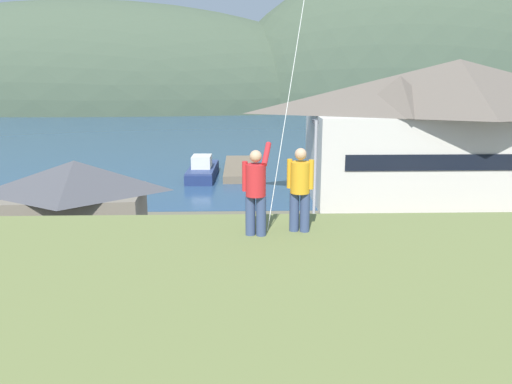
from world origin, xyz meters
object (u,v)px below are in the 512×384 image
object	(u,v)px
harbor_lodge	(455,126)
wharf_dock	(241,168)
parked_car_front_row_silver	(465,253)
person_kite_flyer	(256,189)
parking_light_pole	(315,174)
moored_boat_wharfside	(203,170)
parked_car_mid_row_center	(119,317)
parked_car_back_row_right	(489,301)
person_companion	(300,187)
storage_shed_near_lot	(78,213)

from	to	relation	value
harbor_lodge	wharf_dock	xyz separation A→B (m)	(-16.02, 11.01, -5.21)
parked_car_front_row_silver	person_kite_flyer	size ratio (longest dim) A/B	2.29
harbor_lodge	parking_light_pole	bearing A→B (deg)	-138.31
moored_boat_wharfside	wharf_dock	bearing A→B (deg)	37.21
parked_car_mid_row_center	parked_car_front_row_silver	world-z (taller)	same
harbor_lodge	parked_car_front_row_silver	bearing A→B (deg)	-109.20
moored_boat_wharfside	parked_car_front_row_silver	size ratio (longest dim) A/B	1.78
person_kite_flyer	parked_car_back_row_right	bearing A→B (deg)	40.84
moored_boat_wharfside	parked_car_front_row_silver	world-z (taller)	moored_boat_wharfside
parked_car_mid_row_center	person_companion	xyz separation A→B (m)	(5.60, -6.76, 6.29)
parked_car_mid_row_center	person_kite_flyer	xyz separation A→B (m)	(4.69, -6.99, 6.30)
parked_car_back_row_right	parked_car_front_row_silver	distance (m)	5.49
parked_car_mid_row_center	parking_light_pole	distance (m)	13.73
parked_car_back_row_right	person_kite_flyer	bearing A→B (deg)	-139.16
harbor_lodge	person_companion	distance (m)	31.59
harbor_lodge	wharf_dock	distance (m)	20.13
wharf_dock	parked_car_mid_row_center	bearing A→B (deg)	-97.75
parking_light_pole	person_kite_flyer	bearing A→B (deg)	-102.03
wharf_dock	person_kite_flyer	xyz separation A→B (m)	(0.32, -39.11, 7.02)
moored_boat_wharfside	parked_car_back_row_right	distance (m)	31.33
harbor_lodge	moored_boat_wharfside	xyz separation A→B (m)	(-19.58, 8.32, -4.84)
parked_car_front_row_silver	parking_light_pole	distance (m)	8.56
parked_car_back_row_right	person_companion	bearing A→B (deg)	-137.03
parked_car_back_row_right	person_kite_flyer	world-z (taller)	person_kite_flyer
wharf_dock	moored_boat_wharfside	distance (m)	4.48
parked_car_back_row_right	person_companion	size ratio (longest dim) A/B	2.46
parked_car_front_row_silver	person_companion	distance (m)	17.34
storage_shed_near_lot	harbor_lodge	bearing A→B (deg)	29.12
parked_car_mid_row_center	person_kite_flyer	bearing A→B (deg)	-56.17
moored_boat_wharfside	parking_light_pole	size ratio (longest dim) A/B	1.09
parked_car_back_row_right	parking_light_pole	xyz separation A→B (m)	(-5.44, 9.50, 3.06)
moored_boat_wharfside	parked_car_front_row_silver	distance (m)	27.29
harbor_lodge	parked_car_front_row_silver	world-z (taller)	harbor_lodge
harbor_lodge	parked_car_back_row_right	xyz separation A→B (m)	(-6.55, -20.18, -4.49)
parked_car_front_row_silver	person_kite_flyer	world-z (taller)	person_kite_flyer
storage_shed_near_lot	parked_car_mid_row_center	xyz separation A→B (m)	(3.69, -7.68, -1.75)
storage_shed_near_lot	wharf_dock	bearing A→B (deg)	71.74
parked_car_back_row_right	parked_car_mid_row_center	world-z (taller)	same
wharf_dock	parked_car_front_row_silver	world-z (taller)	parked_car_front_row_silver
storage_shed_near_lot	parked_car_back_row_right	bearing A→B (deg)	-21.09
harbor_lodge	storage_shed_near_lot	world-z (taller)	harbor_lodge
parked_car_back_row_right	parked_car_mid_row_center	xyz separation A→B (m)	(-13.84, -0.92, 0.00)
harbor_lodge	parking_light_pole	distance (m)	16.12
storage_shed_near_lot	parking_light_pole	world-z (taller)	parking_light_pole
storage_shed_near_lot	person_kite_flyer	world-z (taller)	person_kite_flyer
parking_light_pole	wharf_dock	bearing A→B (deg)	100.52
parking_light_pole	storage_shed_near_lot	bearing A→B (deg)	-167.25
person_kite_flyer	moored_boat_wharfside	bearing A→B (deg)	96.07
parked_car_front_row_silver	parked_car_mid_row_center	bearing A→B (deg)	-157.73
parked_car_mid_row_center	person_kite_flyer	world-z (taller)	person_kite_flyer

